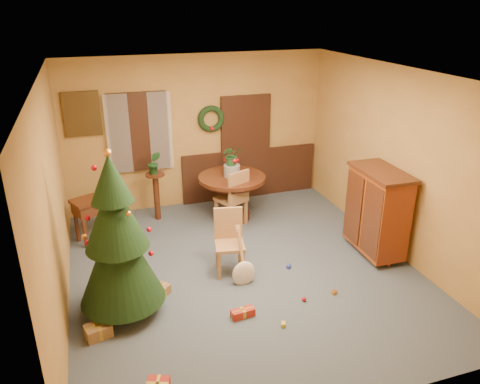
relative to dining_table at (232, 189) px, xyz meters
name	(u,v)px	position (x,y,z in m)	size (l,w,h in m)	color
room_envelope	(209,148)	(-0.18, 0.91, 0.53)	(5.50, 5.50, 5.50)	#3B4556
dining_table	(232,189)	(0.00, 0.00, 0.00)	(1.22, 1.22, 0.84)	black
urn	(232,171)	(0.00, 0.00, 0.36)	(0.29, 0.29, 0.21)	slate
centerpiece_plant	(232,155)	(0.00, 0.00, 0.65)	(0.34, 0.29, 0.37)	#1E4C23
chair_near	(229,239)	(-0.58, -1.69, -0.06)	(0.50, 0.50, 0.98)	#9E653F
chair_far	(234,196)	(-0.06, -0.30, -0.02)	(0.61, 0.61, 1.07)	#9E653F
guitar	(244,259)	(-0.49, -2.12, -0.18)	(0.34, 0.16, 0.81)	#F2E2C9
plant_stand	(156,191)	(-1.32, 0.42, -0.03)	(0.35, 0.35, 0.89)	black
stand_plant	(154,163)	(-1.32, 0.42, 0.52)	(0.23, 0.19, 0.42)	#19471E
christmas_tree	(117,240)	(-2.18, -2.25, 0.47)	(1.08, 1.08, 2.23)	#382111
writing_desk	(99,207)	(-2.34, -0.02, -0.01)	(0.95, 0.74, 0.76)	black
sideboard	(377,210)	(1.77, -1.94, 0.17)	(0.61, 1.12, 1.41)	#63190B
gift_a	(98,331)	(-2.53, -2.66, -0.51)	(0.35, 0.29, 0.16)	brown
gift_c	(161,291)	(-1.67, -2.03, -0.52)	(0.30, 0.29, 0.14)	brown
gift_d	(243,313)	(-0.74, -2.84, -0.53)	(0.32, 0.15, 0.11)	#A62416
toy_a	(289,267)	(0.29, -1.95, -0.56)	(0.08, 0.05, 0.05)	#233397
toy_b	(251,267)	(-0.26, -1.79, -0.56)	(0.06, 0.06, 0.06)	#2A8F27
toy_c	(283,324)	(-0.32, -3.18, -0.56)	(0.08, 0.05, 0.05)	gold
toy_d	(304,299)	(0.15, -2.78, -0.56)	(0.06, 0.06, 0.06)	red
toy_e	(334,292)	(0.62, -2.77, -0.56)	(0.08, 0.05, 0.05)	orange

